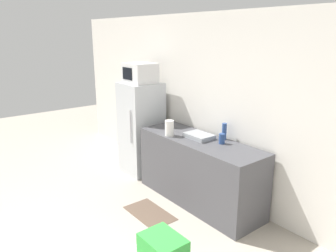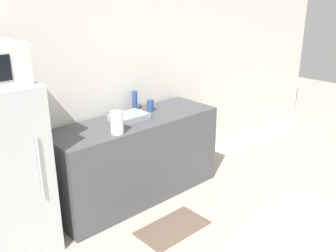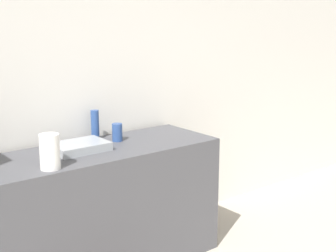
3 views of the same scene
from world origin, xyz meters
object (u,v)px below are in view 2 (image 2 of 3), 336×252
Objects in this scene: refrigerator at (7,174)px; bottle_tall at (135,101)px; bottle_short at (150,106)px; paper_towel_roll at (117,123)px.

refrigerator reaches higher than bottle_tall.
bottle_short is at bearing 4.40° from refrigerator.
refrigerator reaches higher than bottle_short.
bottle_tall is at bearing 123.53° from bottle_short.
bottle_tall is at bearing 10.11° from refrigerator.
paper_towel_roll is (1.01, -0.19, 0.27)m from refrigerator.
refrigerator is 1.65m from bottle_tall.
bottle_short is (0.10, -0.15, -0.05)m from bottle_tall.
bottle_tall reaches higher than bottle_short.
bottle_tall is 1.68× the size of bottle_short.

